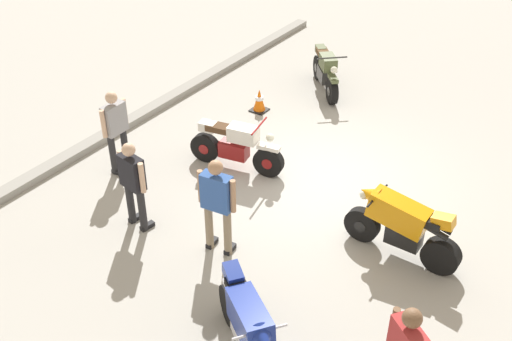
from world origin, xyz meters
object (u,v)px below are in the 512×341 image
object	(u,v)px
person_in_gray_shirt	(116,127)
traffic_cone	(259,100)
person_in_blue_shirt	(217,201)
motorcycle_blue_sportbike	(248,325)
motorcycle_orange_sportbike	(402,225)
person_in_black_shirt	(133,181)
motorcycle_olive_vintage	(326,72)
motorcycle_cream_vintage	(236,146)

from	to	relation	value
person_in_gray_shirt	traffic_cone	size ratio (longest dim) A/B	3.16
person_in_blue_shirt	motorcycle_blue_sportbike	bearing A→B (deg)	-139.80
motorcycle_blue_sportbike	motorcycle_orange_sportbike	distance (m)	3.16
person_in_black_shirt	person_in_blue_shirt	world-z (taller)	person_in_blue_shirt
motorcycle_olive_vintage	motorcycle_cream_vintage	size ratio (longest dim) A/B	0.80
person_in_black_shirt	motorcycle_cream_vintage	bearing A→B (deg)	1.44
motorcycle_orange_sportbike	traffic_cone	distance (m)	5.39
motorcycle_blue_sportbike	traffic_cone	world-z (taller)	motorcycle_blue_sportbike
motorcycle_orange_sportbike	traffic_cone	size ratio (longest dim) A/B	3.68
motorcycle_olive_vintage	person_in_blue_shirt	bearing A→B (deg)	-29.38
person_in_gray_shirt	person_in_black_shirt	world-z (taller)	person_in_gray_shirt
motorcycle_olive_vintage	motorcycle_cream_vintage	bearing A→B (deg)	-39.32
person_in_gray_shirt	motorcycle_orange_sportbike	bearing A→B (deg)	6.64
person_in_black_shirt	person_in_blue_shirt	size ratio (longest dim) A/B	0.95
motorcycle_orange_sportbike	person_in_black_shirt	bearing A→B (deg)	25.36
motorcycle_orange_sportbike	person_in_black_shirt	distance (m)	4.40
motorcycle_olive_vintage	person_in_black_shirt	xyz separation A→B (m)	(-6.40, 0.11, 0.45)
motorcycle_orange_sportbike	motorcycle_blue_sportbike	bearing A→B (deg)	75.32
motorcycle_cream_vintage	person_in_black_shirt	size ratio (longest dim) A/B	1.18
motorcycle_olive_vintage	person_in_blue_shirt	world-z (taller)	person_in_blue_shirt
person_in_blue_shirt	motorcycle_cream_vintage	bearing A→B (deg)	22.23
motorcycle_orange_sportbike	traffic_cone	bearing A→B (deg)	-30.67
traffic_cone	person_in_blue_shirt	bearing A→B (deg)	-153.79
traffic_cone	motorcycle_blue_sportbike	bearing A→B (deg)	-147.26
motorcycle_cream_vintage	traffic_cone	world-z (taller)	motorcycle_cream_vintage
person_in_gray_shirt	person_in_blue_shirt	distance (m)	3.14
motorcycle_cream_vintage	person_in_black_shirt	bearing A→B (deg)	-108.76
person_in_gray_shirt	person_in_blue_shirt	size ratio (longest dim) A/B	0.97
motorcycle_blue_sportbike	traffic_cone	size ratio (longest dim) A/B	3.17
person_in_gray_shirt	person_in_black_shirt	bearing A→B (deg)	-37.28
motorcycle_blue_sportbike	person_in_gray_shirt	bearing A→B (deg)	-169.94
motorcycle_blue_sportbike	motorcycle_olive_vintage	size ratio (longest dim) A/B	1.09
motorcycle_blue_sportbike	person_in_gray_shirt	xyz separation A→B (m)	(2.32, 4.64, 0.36)
motorcycle_blue_sportbike	person_in_black_shirt	size ratio (longest dim) A/B	1.02
person_in_gray_shirt	motorcycle_blue_sportbike	bearing A→B (deg)	-27.49
motorcycle_orange_sportbike	motorcycle_olive_vintage	world-z (taller)	motorcycle_orange_sportbike
motorcycle_olive_vintage	person_in_blue_shirt	xyz separation A→B (m)	(-6.13, -1.42, 0.51)
motorcycle_orange_sportbike	person_in_gray_shirt	distance (m)	5.54
motorcycle_cream_vintage	person_in_gray_shirt	world-z (taller)	person_in_gray_shirt
traffic_cone	motorcycle_cream_vintage	bearing A→B (deg)	-156.95
motorcycle_cream_vintage	person_in_black_shirt	world-z (taller)	person_in_black_shirt
person_in_blue_shirt	traffic_cone	xyz separation A→B (m)	(4.35, 2.14, -0.74)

